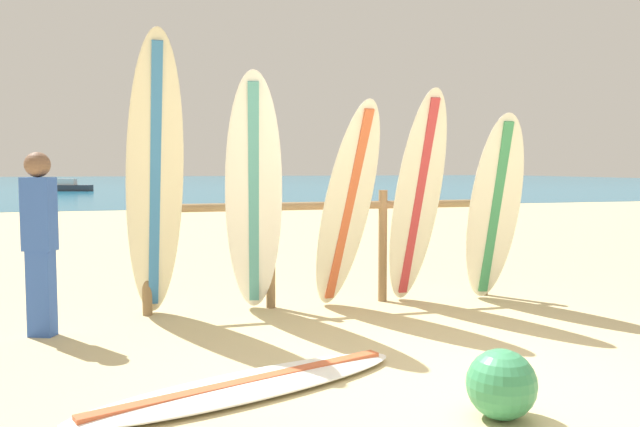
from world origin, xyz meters
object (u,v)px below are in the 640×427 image
(beach_ball, at_px, (501,384))
(surfboard_leaning_center, at_px, (417,201))
(surfboard_lying_on_sand, at_px, (247,386))
(surfboard_leaning_far_left, at_px, (155,182))
(surfboard_leaning_left, at_px, (254,199))
(surfboard_leaning_center_left, at_px, (347,209))
(surfboard_rack, at_px, (328,232))
(small_boat_offshore, at_px, (67,187))
(surfboard_leaning_center_right, at_px, (494,210))
(beachgoer_standing, at_px, (40,236))

(beach_ball, bearing_deg, surfboard_leaning_center, 75.38)
(surfboard_lying_on_sand, distance_m, beach_ball, 1.52)
(beach_ball, bearing_deg, surfboard_leaning_far_left, 123.30)
(surfboard_leaning_far_left, bearing_deg, surfboard_leaning_left, -3.44)
(surfboard_leaning_far_left, xyz_separation_m, surfboard_leaning_center, (2.48, -0.02, -0.20))
(surfboard_leaning_far_left, distance_m, surfboard_leaning_center_left, 1.76)
(surfboard_rack, xyz_separation_m, surfboard_lying_on_sand, (-1.19, -2.26, -0.70))
(surfboard_leaning_center, distance_m, surfboard_lying_on_sand, 2.92)
(surfboard_leaning_center_left, bearing_deg, surfboard_lying_on_sand, -124.23)
(surfboard_rack, height_order, surfboard_leaning_far_left, surfboard_leaning_far_left)
(small_boat_offshore, bearing_deg, surfboard_leaning_far_left, -82.64)
(surfboard_leaning_center, bearing_deg, small_boat_offshore, 101.45)
(surfboard_leaning_center_left, distance_m, surfboard_leaning_center_right, 1.56)
(surfboard_leaning_far_left, height_order, surfboard_leaning_center_right, surfboard_leaning_far_left)
(surfboard_rack, distance_m, surfboard_leaning_left, 0.99)
(surfboard_leaning_far_left, height_order, beachgoer_standing, surfboard_leaning_far_left)
(small_boat_offshore, bearing_deg, beach_ball, -80.44)
(surfboard_leaning_left, bearing_deg, surfboard_leaning_far_left, 176.56)
(surfboard_leaning_center_left, bearing_deg, beachgoer_standing, -178.34)
(surfboard_rack, bearing_deg, surfboard_leaning_center_right, -15.54)
(surfboard_lying_on_sand, bearing_deg, small_boat_offshore, 97.76)
(surfboard_leaning_far_left, height_order, small_boat_offshore, surfboard_leaning_far_left)
(surfboard_lying_on_sand, bearing_deg, surfboard_leaning_center, 43.56)
(surfboard_lying_on_sand, height_order, small_boat_offshore, small_boat_offshore)
(surfboard_leaning_center_left, distance_m, surfboard_lying_on_sand, 2.40)
(surfboard_leaning_center_right, bearing_deg, surfboard_leaning_center, 175.22)
(surfboard_leaning_center_left, bearing_deg, surfboard_leaning_left, 177.55)
(surfboard_leaning_center_right, xyz_separation_m, beach_ball, (-1.51, -2.62, -0.76))
(surfboard_leaning_far_left, bearing_deg, surfboard_rack, 11.98)
(surfboard_rack, xyz_separation_m, surfboard_leaning_center_right, (1.61, -0.45, 0.22))
(surfboard_rack, distance_m, surfboard_leaning_far_left, 1.80)
(surfboard_leaning_left, bearing_deg, surfboard_leaning_center, 1.06)
(surfboard_leaning_center_right, bearing_deg, surfboard_leaning_far_left, 178.44)
(beach_ball, bearing_deg, surfboard_leaning_center_left, 90.97)
(surfboard_leaning_center_right, distance_m, surfboard_lying_on_sand, 3.46)
(surfboard_leaning_left, bearing_deg, beachgoer_standing, -176.34)
(small_boat_offshore, distance_m, beach_ball, 36.98)
(small_boat_offshore, bearing_deg, surfboard_rack, -79.74)
(surfboard_leaning_center_right, distance_m, small_boat_offshore, 34.71)
(small_boat_offshore, height_order, beach_ball, small_boat_offshore)
(surfboard_lying_on_sand, xyz_separation_m, beachgoer_standing, (-1.42, 1.74, 0.80))
(surfboard_leaning_far_left, relative_size, beach_ball, 6.49)
(surfboard_leaning_left, relative_size, surfboard_leaning_center_left, 1.10)
(small_boat_offshore, relative_size, beach_ball, 7.57)
(surfboard_leaning_center_right, bearing_deg, surfboard_leaning_left, 179.11)
(beachgoer_standing, bearing_deg, surfboard_leaning_far_left, 10.24)
(surfboard_leaning_center, bearing_deg, surfboard_lying_on_sand, -136.44)
(surfboard_rack, relative_size, beach_ball, 9.38)
(surfboard_leaning_center, distance_m, surfboard_leaning_center_right, 0.82)
(surfboard_leaning_far_left, distance_m, surfboard_leaning_left, 0.88)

